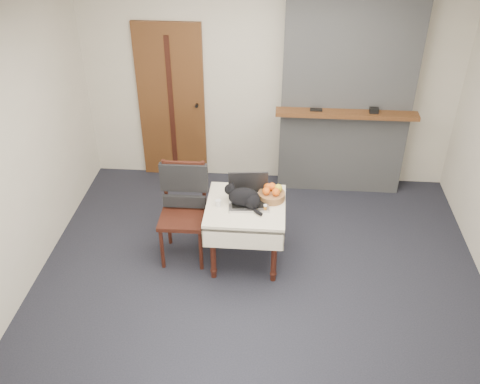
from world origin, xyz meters
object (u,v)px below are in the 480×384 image
object	(u,v)px
cat	(245,198)
fruit_basket	(272,194)
side_table	(246,214)
chair	(184,198)
pill_bottle	(265,208)
laptop	(248,195)
door	(172,103)
cream_jar	(218,203)

from	to	relation	value
cat	fruit_basket	distance (m)	0.30
side_table	fruit_basket	world-z (taller)	fruit_basket
side_table	fruit_basket	distance (m)	0.33
fruit_basket	chair	xyz separation A→B (m)	(-0.89, -0.01, -0.09)
pill_bottle	chair	size ratio (longest dim) A/B	0.07
laptop	chair	bearing A→B (deg)	169.31
door	cream_jar	xyz separation A→B (m)	(0.77, -1.74, -0.27)
chair	laptop	bearing A→B (deg)	-5.22
fruit_basket	chair	distance (m)	0.90
laptop	fruit_basket	distance (m)	0.24
cream_jar	side_table	bearing A→B (deg)	9.56
door	cream_jar	size ratio (longest dim) A/B	30.69
pill_bottle	fruit_basket	bearing A→B (deg)	75.66
cream_jar	door	bearing A→B (deg)	114.02
cat	chair	size ratio (longest dim) A/B	0.39
pill_bottle	door	bearing A→B (deg)	124.72
cat	chair	bearing A→B (deg)	-169.93
side_table	pill_bottle	size ratio (longest dim) A/B	11.13
door	pill_bottle	size ratio (longest dim) A/B	28.55
pill_bottle	fruit_basket	xyz separation A→B (m)	(0.06, 0.22, 0.02)
laptop	chair	world-z (taller)	chair
door	chair	xyz separation A→B (m)	(0.40, -1.58, -0.33)
pill_bottle	chair	bearing A→B (deg)	166.05
fruit_basket	side_table	bearing A→B (deg)	-154.11
laptop	cat	size ratio (longest dim) A/B	1.05
door	fruit_basket	distance (m)	2.05
fruit_basket	laptop	bearing A→B (deg)	-165.10
laptop	side_table	bearing A→B (deg)	-115.13
cream_jar	chair	distance (m)	0.41
laptop	pill_bottle	world-z (taller)	laptop
side_table	cream_jar	world-z (taller)	cream_jar
side_table	chair	bearing A→B (deg)	169.96
door	laptop	size ratio (longest dim) A/B	4.68
cream_jar	pill_bottle	bearing A→B (deg)	-6.06
fruit_basket	chair	size ratio (longest dim) A/B	0.26
laptop	cream_jar	distance (m)	0.31
side_table	cream_jar	xyz separation A→B (m)	(-0.27, -0.05, 0.15)
chair	cat	bearing A→B (deg)	-12.62
pill_bottle	fruit_basket	size ratio (longest dim) A/B	0.26
pill_bottle	laptop	bearing A→B (deg)	138.44
door	side_table	bearing A→B (deg)	-58.37
laptop	chair	distance (m)	0.67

